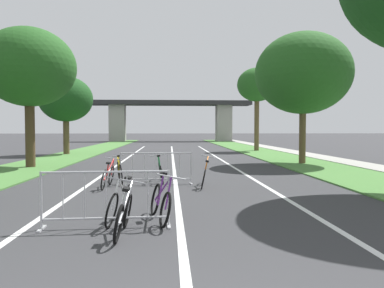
{
  "coord_description": "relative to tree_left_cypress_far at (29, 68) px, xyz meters",
  "views": [
    {
      "loc": [
        -0.19,
        -2.21,
        1.81
      ],
      "look_at": [
        0.89,
        16.11,
        1.08
      ],
      "focal_mm": 35.36,
      "sensor_mm": 36.0,
      "label": 1
    }
  ],
  "objects": [
    {
      "name": "grass_verge_left",
      "position": [
        -0.12,
        10.47,
        -4.61
      ],
      "size": [
        3.32,
        64.08,
        0.05
      ],
      "primitive_type": "cube",
      "color": "#477A38",
      "rests_on": "ground"
    },
    {
      "name": "grass_verge_right",
      "position": [
        13.46,
        10.47,
        -4.61
      ],
      "size": [
        3.32,
        64.08,
        0.05
      ],
      "primitive_type": "cube",
      "color": "#477A38",
      "rests_on": "ground"
    },
    {
      "name": "sidewalk_path_right",
      "position": [
        15.92,
        10.47,
        -4.59
      ],
      "size": [
        1.61,
        64.08,
        0.08
      ],
      "primitive_type": "cube",
      "color": "#9E9B93",
      "rests_on": "ground"
    },
    {
      "name": "lane_stripe_center",
      "position": [
        6.67,
        2.79,
        -4.63
      ],
      "size": [
        0.14,
        37.07,
        0.01
      ],
      "primitive_type": "cube",
      "color": "silver",
      "rests_on": "ground"
    },
    {
      "name": "lane_stripe_right_lane",
      "position": [
        9.49,
        2.79,
        -4.63
      ],
      "size": [
        0.14,
        37.07,
        0.01
      ],
      "primitive_type": "cube",
      "color": "silver",
      "rests_on": "ground"
    },
    {
      "name": "lane_stripe_left_lane",
      "position": [
        3.85,
        2.79,
        -4.63
      ],
      "size": [
        0.14,
        37.07,
        0.01
      ],
      "primitive_type": "cube",
      "color": "silver",
      "rests_on": "ground"
    },
    {
      "name": "overpass_bridge",
      "position": [
        6.67,
        37.22,
        -0.58
      ],
      "size": [
        23.15,
        3.66,
        5.88
      ],
      "color": "#2D2D30",
      "rests_on": "ground"
    },
    {
      "name": "tree_left_cypress_far",
      "position": [
        0.0,
        0.0,
        0.0
      ],
      "size": [
        4.26,
        4.26,
        6.47
      ],
      "color": "#4C3823",
      "rests_on": "ground"
    },
    {
      "name": "tree_left_pine_far",
      "position": [
        -0.8,
        9.11,
        -0.75
      ],
      "size": [
        3.74,
        3.74,
        5.5
      ],
      "color": "brown",
      "rests_on": "ground"
    },
    {
      "name": "tree_right_maple_mid",
      "position": [
        13.29,
        1.08,
        0.01
      ],
      "size": [
        4.88,
        4.88,
        6.73
      ],
      "color": "brown",
      "rests_on": "ground"
    },
    {
      "name": "tree_right_oak_mid",
      "position": [
        13.57,
        12.53,
        0.71
      ],
      "size": [
        3.21,
        3.21,
        6.78
      ],
      "color": "brown",
      "rests_on": "ground"
    },
    {
      "name": "crowd_barrier_nearest",
      "position": [
        5.31,
        -11.03,
        -4.11
      ],
      "size": [
        2.37,
        0.54,
        1.05
      ],
      "rotation": [
        0.0,
        0.0,
        0.04
      ],
      "color": "#ADADB2",
      "rests_on": "ground"
    },
    {
      "name": "crowd_barrier_second",
      "position": [
        6.04,
        -5.67,
        -4.11
      ],
      "size": [
        2.37,
        0.57,
        1.05
      ],
      "rotation": [
        0.0,
        0.0,
        0.06
      ],
      "color": "#ADADB2",
      "rests_on": "ground"
    },
    {
      "name": "bicycle_red_0",
      "position": [
        4.58,
        -6.23,
        -4.28
      ],
      "size": [
        0.53,
        1.71,
        0.91
      ],
      "rotation": [
        0.0,
        0.0,
        -0.05
      ],
      "color": "black",
      "rests_on": "ground"
    },
    {
      "name": "bicycle_silver_1",
      "position": [
        5.7,
        -11.52,
        -4.28
      ],
      "size": [
        0.43,
        1.6,
        0.91
      ],
      "rotation": [
        0.0,
        0.0,
        -0.03
      ],
      "color": "black",
      "rests_on": "ground"
    },
    {
      "name": "bicycle_white_2",
      "position": [
        5.51,
        -10.57,
        -4.26
      ],
      "size": [
        0.48,
        1.72,
        0.95
      ],
      "rotation": [
        0.0,
        0.0,
        3.01
      ],
      "color": "black",
      "rests_on": "ground"
    },
    {
      "name": "bicycle_purple_3",
      "position": [
        6.3,
        -10.59,
        -4.26
      ],
      "size": [
        0.76,
        1.73,
        1.0
      ],
      "rotation": [
        0.0,
        0.0,
        3.35
      ],
      "color": "black",
      "rests_on": "ground"
    },
    {
      "name": "bicycle_orange_4",
      "position": [
        7.56,
        -6.21,
        -4.27
      ],
      "size": [
        0.58,
        1.71,
        0.97
      ],
      "rotation": [
        0.0,
        0.0,
        -0.11
      ],
      "color": "black",
      "rests_on": "ground"
    },
    {
      "name": "bicycle_green_5",
      "position": [
        6.17,
        -5.11,
        -4.27
      ],
      "size": [
        0.53,
        1.66,
        0.95
      ],
      "rotation": [
        0.0,
        0.0,
        0.07
      ],
      "color": "black",
      "rests_on": "ground"
    },
    {
      "name": "bicycle_yellow_6",
      "position": [
        4.8,
        -5.21,
        -4.25
      ],
      "size": [
        0.58,
        1.65,
        0.95
      ],
      "rotation": [
        0.0,
        0.0,
        0.21
      ],
      "color": "black",
      "rests_on": "ground"
    }
  ]
}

